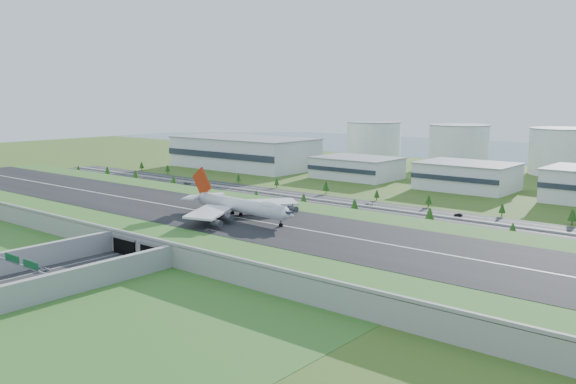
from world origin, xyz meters
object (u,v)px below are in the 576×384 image
Objects in this scene: boeing_747 at (240,205)px; car_2 at (109,272)px; car_0 at (43,269)px; car_5 at (458,215)px; fuel_tank_a at (374,141)px; car_7 at (369,203)px; car_4 at (187,183)px.

boeing_747 is 11.71× the size of car_2.
car_0 reaches higher than car_5.
car_5 is at bearing -49.27° from fuel_tank_a.
car_7 is (17.80, 183.56, 0.02)m from car_0.
car_5 is 0.85× the size of car_7.
boeing_747 is (124.50, -309.72, -3.72)m from fuel_tank_a.
boeing_747 is 116.56m from car_5.
car_2 is at bearing -158.47° from car_4.
fuel_tank_a is 401.14m from car_2.
car_2 is (129.40, -379.33, -16.60)m from fuel_tank_a.
car_7 is at bearing -108.81° from car_2.
car_7 is (-52.14, -1.29, 0.03)m from car_5.
boeing_747 is 102.09m from car_7.
car_0 is 0.74× the size of car_2.
car_2 is (4.90, -69.61, -12.88)m from boeing_747.
car_4 is at bearing -76.26° from car_7.
boeing_747 is 84.86m from car_0.
car_2 is at bearing -21.38° from car_5.
car_4 is at bearing -91.32° from car_5.
fuel_tank_a is at bearing 116.79° from boeing_747.
fuel_tank_a is at bearing -144.78° from car_5.
car_7 is (1.73, 101.25, -12.93)m from boeing_747.
car_4 is (-12.32, -221.13, -16.56)m from fuel_tank_a.
car_2 reaches higher than car_5.
boeing_747 reaches higher than car_2.
car_4 is (-120.75, 170.91, 0.11)m from car_0.
car_7 is at bearing 106.64° from car_0.
car_0 is 0.97× the size of car_5.
fuel_tank_a is 244.28m from car_7.
fuel_tank_a is 8.90× the size of car_2.
car_7 is at bearing -94.08° from car_5.
car_2 is 212.40m from car_4.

